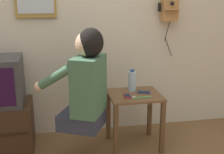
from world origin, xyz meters
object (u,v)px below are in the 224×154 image
cell_phone_spare (144,92)px  water_bottle (132,81)px  wall_phone_antique (169,5)px  person (85,82)px  toothbrush (141,97)px  cell_phone_held (127,96)px

cell_phone_spare → water_bottle: water_bottle is taller
wall_phone_antique → person: bearing=-149.4°
wall_phone_antique → toothbrush: bearing=-130.4°
toothbrush → water_bottle: bearing=0.5°
wall_phone_antique → water_bottle: (-0.46, -0.29, -0.71)m
wall_phone_antique → cell_phone_spare: 0.96m
water_bottle → toothbrush: (0.02, -0.22, -0.10)m
person → water_bottle: size_ratio=4.07×
person → wall_phone_antique: size_ratio=1.21×
person → cell_phone_held: (0.40, 0.12, -0.20)m
wall_phone_antique → cell_phone_spare: size_ratio=5.38×
cell_phone_held → water_bottle: bearing=63.6°
person → cell_phone_spare: 0.65m
cell_phone_spare → toothbrush: bearing=172.6°
water_bottle → toothbrush: size_ratio=1.18×
cell_phone_spare → toothbrush: (-0.08, -0.15, 0.00)m
wall_phone_antique → water_bottle: 0.89m
cell_phone_held → water_bottle: size_ratio=0.58×
wall_phone_antique → toothbrush: 1.05m
wall_phone_antique → cell_phone_held: (-0.55, -0.45, -0.81)m
water_bottle → cell_phone_spare: bearing=-38.1°
wall_phone_antique → cell_phone_spare: wall_phone_antique is taller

